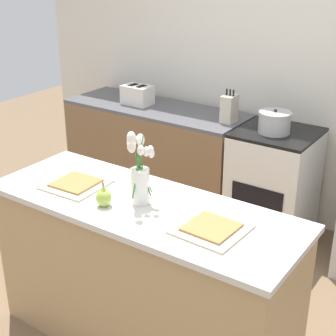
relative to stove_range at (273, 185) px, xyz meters
The scene contains 11 objects.
back_wall 0.98m from the stove_range, 104.01° to the left, with size 5.20×0.08×2.70m.
kitchen_island 1.60m from the stove_range, 93.58° to the right, with size 1.80×0.66×0.95m.
back_counter 1.16m from the stove_range, behind, with size 1.68×0.60×0.92m.
stove_range is the anchor object (origin of this frame).
flower_vase 1.74m from the stove_range, 94.02° to the right, with size 0.17×0.17×0.43m.
pear_figurine 1.84m from the stove_range, 98.15° to the right, with size 0.09×0.09×0.14m.
plate_setting_left 1.80m from the stove_range, 108.74° to the right, with size 0.34×0.34×0.02m.
plate_setting_right 1.75m from the stove_range, 77.76° to the right, with size 0.34×0.34×0.02m.
toaster 1.45m from the stove_range, behind, with size 0.28×0.18×0.17m.
cooking_pot 0.54m from the stove_range, 108.31° to the right, with size 0.25×0.25×0.19m.
knife_block 0.71m from the stove_range, behind, with size 0.10×0.14×0.27m.
Camera 1 is at (1.52, -1.97, 2.23)m, focal length 55.00 mm.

